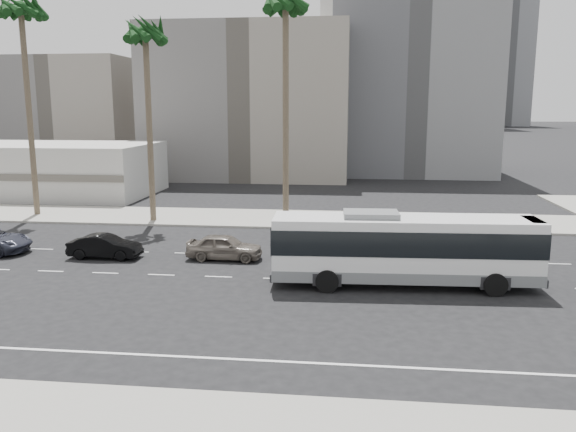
# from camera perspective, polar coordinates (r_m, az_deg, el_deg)

# --- Properties ---
(ground) EXTENTS (700.00, 700.00, 0.00)m
(ground) POSITION_cam_1_polar(r_m,az_deg,el_deg) (28.84, 4.85, -6.42)
(ground) COLOR black
(ground) RESTS_ON ground
(sidewalk_north) EXTENTS (120.00, 7.00, 0.15)m
(sidewalk_north) POSITION_cam_1_polar(r_m,az_deg,el_deg) (43.88, 5.44, -0.39)
(sidewalk_north) COLOR gray
(sidewalk_north) RESTS_ON ground
(commercial_low) EXTENTS (22.00, 12.16, 5.00)m
(commercial_low) POSITION_cam_1_polar(r_m,az_deg,el_deg) (62.00, -23.31, 4.29)
(commercial_low) COLOR #BAB8B2
(commercial_low) RESTS_ON ground
(midrise_beige_west) EXTENTS (24.00, 18.00, 18.00)m
(midrise_beige_west) POSITION_cam_1_polar(r_m,az_deg,el_deg) (73.67, -3.53, 11.07)
(midrise_beige_west) COLOR slate
(midrise_beige_west) RESTS_ON ground
(midrise_gray_center) EXTENTS (20.00, 20.00, 26.00)m
(midrise_gray_center) POSITION_cam_1_polar(r_m,az_deg,el_deg) (80.03, 12.03, 13.70)
(midrise_gray_center) COLOR #5C5D61
(midrise_gray_center) RESTS_ON ground
(midrise_beige_far) EXTENTS (18.00, 16.00, 15.00)m
(midrise_beige_far) POSITION_cam_1_polar(r_m,az_deg,el_deg) (86.68, -20.34, 9.39)
(midrise_beige_far) COLOR slate
(midrise_beige_far) RESTS_ON ground
(civic_tower) EXTENTS (42.00, 42.00, 129.00)m
(civic_tower) POSITION_cam_1_polar(r_m,az_deg,el_deg) (279.23, 6.12, 16.86)
(civic_tower) COLOR silver
(civic_tower) RESTS_ON ground
(highrise_right) EXTENTS (26.00, 26.00, 70.00)m
(highrise_right) POSITION_cam_1_polar(r_m,az_deg,el_deg) (262.70, 16.79, 16.04)
(highrise_right) COLOR #5A5C61
(highrise_right) RESTS_ON ground
(highrise_far) EXTENTS (22.00, 22.00, 60.00)m
(highrise_far) POSITION_cam_1_polar(r_m,az_deg,el_deg) (296.59, 20.60, 14.18)
(highrise_far) COLOR #5A5C61
(highrise_far) RESTS_ON ground
(city_bus) EXTENTS (12.66, 3.33, 3.61)m
(city_bus) POSITION_cam_1_polar(r_m,az_deg,el_deg) (28.13, 11.43, -3.04)
(city_bus) COLOR silver
(city_bus) RESTS_ON ground
(car_a) EXTENTS (1.79, 4.30, 1.46)m
(car_a) POSITION_cam_1_polar(r_m,az_deg,el_deg) (32.75, -6.31, -3.05)
(car_a) COLOR #6B6258
(car_a) RESTS_ON ground
(car_b) EXTENTS (1.45, 4.11, 1.35)m
(car_b) POSITION_cam_1_polar(r_m,az_deg,el_deg) (34.46, -17.67, -2.89)
(car_b) COLOR black
(car_b) RESTS_ON ground
(palm_near) EXTENTS (4.99, 4.99, 16.81)m
(palm_near) POSITION_cam_1_polar(r_m,az_deg,el_deg) (42.11, -0.24, 19.92)
(palm_near) COLOR brown
(palm_near) RESTS_ON ground
(palm_mid) EXTENTS (4.80, 4.80, 14.85)m
(palm_mid) POSITION_cam_1_polar(r_m,az_deg,el_deg) (43.95, -13.94, 16.77)
(palm_mid) COLOR brown
(palm_mid) RESTS_ON ground
(palm_far) EXTENTS (4.94, 4.94, 16.98)m
(palm_far) POSITION_cam_1_polar(r_m,az_deg,el_deg) (49.69, -24.93, 17.78)
(palm_far) COLOR brown
(palm_far) RESTS_ON ground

